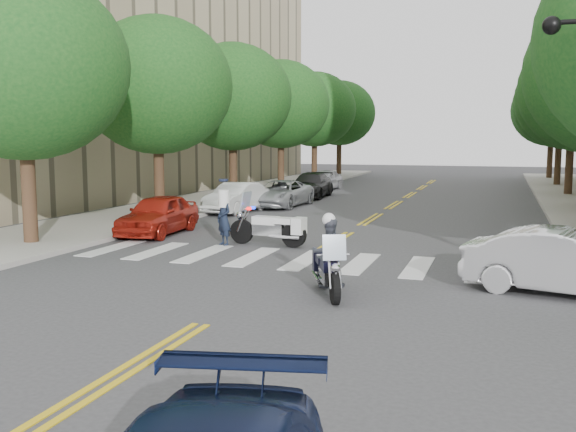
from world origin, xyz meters
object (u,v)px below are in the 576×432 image
at_px(motorcycle_police, 328,258).
at_px(motorcycle_parked, 274,228).
at_px(officer_standing, 224,219).
at_px(convertible, 567,263).

xyz_separation_m(motorcycle_police, motorcycle_parked, (-3.22, 5.53, -0.21)).
bearing_deg(officer_standing, convertible, 14.78).
bearing_deg(motorcycle_parked, motorcycle_police, -144.32).
relative_size(motorcycle_parked, officer_standing, 1.54).
relative_size(motorcycle_parked, convertible, 0.60).
xyz_separation_m(motorcycle_parked, convertible, (8.11, -3.98, 0.13)).
xyz_separation_m(motorcycle_police, convertible, (4.90, 1.55, -0.09)).
bearing_deg(motorcycle_police, motorcycle_parked, -84.05).
relative_size(motorcycle_police, motorcycle_parked, 0.80).
distance_m(motorcycle_parked, convertible, 9.04).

